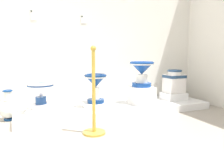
{
  "coord_description": "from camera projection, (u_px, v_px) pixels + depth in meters",
  "views": [
    {
      "loc": [
        0.41,
        -0.72,
        0.91
      ],
      "look_at": [
        1.7,
        2.48,
        0.45
      ],
      "focal_mm": 35.7,
      "sensor_mm": 36.0,
      "label": 1
    }
  ],
  "objects": [
    {
      "name": "plinth_block_leftmost",
      "position": [
        174.0,
        96.0,
        3.98
      ],
      "size": [
        0.39,
        0.31,
        0.12
      ],
      "primitive_type": "cube",
      "color": "white",
      "rests_on": "display_platform"
    },
    {
      "name": "antique_toilet_pale_glazed",
      "position": [
        41.0,
        91.0,
        3.02
      ],
      "size": [
        0.37,
        0.37,
        0.37
      ],
      "color": "white",
      "rests_on": "plinth_block_pale_glazed"
    },
    {
      "name": "plinth_block_broad_patterned",
      "position": [
        96.0,
        105.0,
        3.38
      ],
      "size": [
        0.36,
        0.35,
        0.07
      ],
      "primitive_type": "cube",
      "color": "white",
      "rests_on": "display_platform"
    },
    {
      "name": "ground_plane",
      "position": [
        184.0,
        153.0,
        2.09
      ],
      "size": [
        5.54,
        5.73,
        0.02
      ],
      "primitive_type": "cube",
      "color": "#A3998C"
    },
    {
      "name": "display_platform",
      "position": [
        116.0,
        108.0,
        3.56
      ],
      "size": [
        3.03,
        0.86,
        0.11
      ],
      "primitive_type": "cube",
      "color": "white",
      "rests_on": "ground_plane"
    },
    {
      "name": "plinth_block_tall_cobalt",
      "position": [
        141.0,
        95.0,
        3.62
      ],
      "size": [
        0.34,
        0.39,
        0.28
      ],
      "primitive_type": "cube",
      "color": "white",
      "rests_on": "display_platform"
    },
    {
      "name": "info_placard_first",
      "position": [
        34.0,
        15.0,
        3.35
      ],
      "size": [
        0.09,
        0.01,
        0.16
      ],
      "color": "white"
    },
    {
      "name": "info_placard_second",
      "position": [
        84.0,
        19.0,
        3.64
      ],
      "size": [
        0.09,
        0.01,
        0.13
      ],
      "color": "white"
    },
    {
      "name": "decorative_vase_companion",
      "position": [
        9.0,
        108.0,
        3.08
      ],
      "size": [
        0.25,
        0.25,
        0.42
      ],
      "color": "navy",
      "rests_on": "ground_plane"
    },
    {
      "name": "antique_toilet_leftmost",
      "position": [
        174.0,
        81.0,
        3.95
      ],
      "size": [
        0.32,
        0.27,
        0.41
      ],
      "color": "white",
      "rests_on": "plinth_block_leftmost"
    },
    {
      "name": "plinth_block_pale_glazed",
      "position": [
        41.0,
        111.0,
        3.06
      ],
      "size": [
        0.4,
        0.37,
        0.06
      ],
      "primitive_type": "cube",
      "color": "white",
      "rests_on": "display_platform"
    },
    {
      "name": "stanchion_post_near_left",
      "position": [
        94.0,
        109.0,
        2.54
      ],
      "size": [
        0.26,
        0.26,
        1.01
      ],
      "color": "gold",
      "rests_on": "ground_plane"
    },
    {
      "name": "wall_back",
      "position": [
        106.0,
        24.0,
        3.82
      ],
      "size": [
        3.74,
        0.06,
        2.85
      ],
      "primitive_type": "cube",
      "color": "white",
      "rests_on": "ground_plane"
    },
    {
      "name": "antique_toilet_broad_patterned",
      "position": [
        96.0,
        83.0,
        3.33
      ],
      "size": [
        0.34,
        0.34,
        0.44
      ],
      "color": "navy",
      "rests_on": "plinth_block_broad_patterned"
    },
    {
      "name": "antique_toilet_tall_cobalt",
      "position": [
        142.0,
        70.0,
        3.56
      ],
      "size": [
        0.38,
        0.38,
        0.41
      ],
      "color": "#164092",
      "rests_on": "plinth_block_tall_cobalt"
    }
  ]
}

